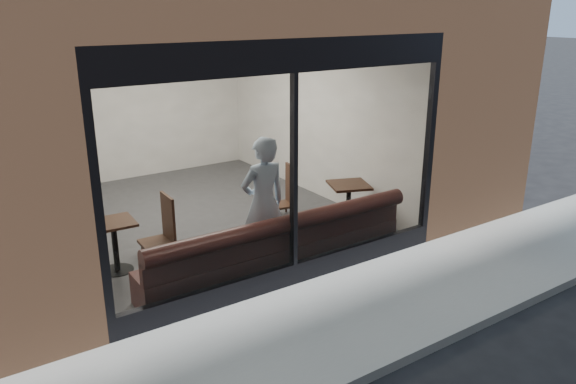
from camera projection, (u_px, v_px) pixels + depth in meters
ground at (403, 359)px, 5.94m from camera, size 120.00×120.00×0.00m
sidewalk_near at (343, 317)px, 6.73m from camera, size 40.00×2.00×0.01m
kerb_near at (407, 357)px, 5.88m from camera, size 40.00×0.10×0.12m
host_building_pier_right at (282, 89)px, 13.72m from camera, size 2.50×12.00×3.20m
host_building_backfill at (92, 87)px, 14.09m from camera, size 5.00×6.00×3.20m
cafe_floor at (199, 217)px, 9.87m from camera, size 6.00×6.00×0.00m
cafe_ceiling at (189, 30)px, 8.86m from camera, size 6.00×6.00×0.00m
cafe_wall_back at (133, 104)px, 11.72m from camera, size 5.00×0.00×5.00m
cafe_wall_left at (35, 149)px, 8.05m from camera, size 0.00×6.00×6.00m
cafe_wall_right at (314, 113)px, 10.69m from camera, size 0.00×6.00×6.00m
storefront_kick at (293, 273)px, 7.51m from camera, size 5.00×0.10×0.30m
storefront_header at (294, 55)px, 6.60m from camera, size 5.00×0.10×0.40m
storefront_mullion at (294, 173)px, 7.06m from camera, size 0.06×0.10×2.50m
storefront_glass at (295, 174)px, 7.04m from camera, size 4.80×0.00×4.80m
banquette at (277, 258)px, 7.80m from camera, size 4.00×0.55×0.45m
person at (263, 203)px, 7.79m from camera, size 0.70×0.46×1.90m
cafe_table_left at (113, 223)px, 7.66m from camera, size 0.59×0.59×0.04m
cafe_table_right at (349, 185)px, 9.26m from camera, size 0.81×0.81×0.04m
cafe_chair_left at (158, 243)px, 8.25m from camera, size 0.49×0.49×0.04m
cafe_chair_right at (281, 205)px, 9.82m from camera, size 0.45×0.45×0.04m
wall_poster at (52, 157)px, 7.31m from camera, size 0.02×0.57×0.76m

